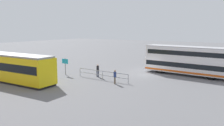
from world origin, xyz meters
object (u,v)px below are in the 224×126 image
(pedestrian_near_railing, at_px, (98,70))
(pedestrian_crossing, at_px, (115,76))
(double_decker_bus, at_px, (188,61))
(info_sign, at_px, (65,63))
(tram_yellow, at_px, (9,67))

(pedestrian_near_railing, relative_size, pedestrian_crossing, 1.05)
(double_decker_bus, distance_m, info_sign, 16.60)
(pedestrian_crossing, relative_size, info_sign, 0.71)
(double_decker_bus, height_order, tram_yellow, double_decker_bus)
(tram_yellow, relative_size, pedestrian_crossing, 8.29)
(double_decker_bus, xyz_separation_m, pedestrian_near_railing, (9.56, 7.45, -1.03))
(tram_yellow, bearing_deg, pedestrian_near_railing, -134.05)
(pedestrian_crossing, bearing_deg, info_sign, -5.71)
(double_decker_bus, bearing_deg, pedestrian_near_railing, 37.95)
(pedestrian_near_railing, relative_size, info_sign, 0.74)
(double_decker_bus, bearing_deg, tram_yellow, 41.71)
(tram_yellow, bearing_deg, info_sign, -113.90)
(tram_yellow, height_order, pedestrian_near_railing, tram_yellow)
(tram_yellow, xyz_separation_m, pedestrian_near_railing, (-7.47, -7.73, -0.76))
(pedestrian_near_railing, bearing_deg, info_sign, 14.84)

